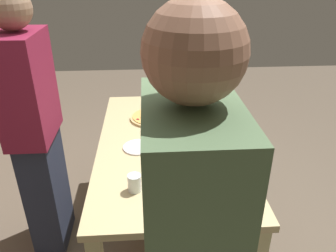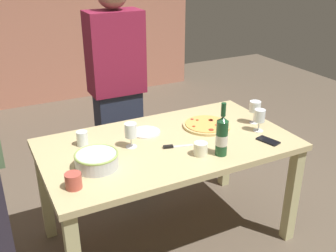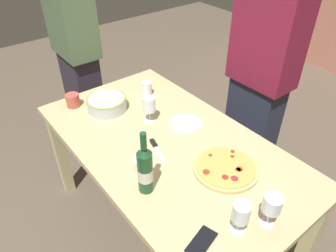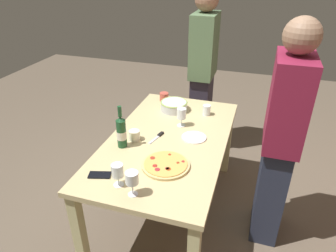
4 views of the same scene
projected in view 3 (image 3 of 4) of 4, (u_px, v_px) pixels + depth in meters
The scene contains 16 objects.
ground_plane at pixel (168, 225), 2.20m from camera, with size 8.00×8.00×0.00m, color brown.
dining_table at pixel (168, 155), 1.81m from camera, with size 1.60×0.90×0.75m.
pizza at pixel (226, 168), 1.58m from camera, with size 0.33×0.33×0.03m.
serving_bowl at pixel (107, 103), 1.99m from camera, with size 0.25×0.25×0.09m.
wine_bottle at pixel (145, 169), 1.40m from camera, with size 0.07×0.07×0.33m.
wine_glass_near_pizza at pixel (241, 213), 1.24m from camera, with size 0.07×0.07×0.15m.
wine_glass_by_bottle at pixel (149, 106), 1.86m from camera, with size 0.08×0.08×0.16m.
wine_glass_far_left at pixel (272, 205), 1.25m from camera, with size 0.08×0.08×0.16m.
cup_amber at pixel (141, 165), 1.55m from camera, with size 0.08×0.08×0.08m, color white.
cup_ceramic at pixel (73, 100), 2.03m from camera, with size 0.09×0.09×0.08m, color #BC4E41.
cup_spare at pixel (147, 88), 2.15m from camera, with size 0.07×0.07×0.09m, color white.
side_plate at pixel (186, 123), 1.89m from camera, with size 0.19×0.19×0.01m, color white.
cell_phone at pixel (202, 242), 1.25m from camera, with size 0.07×0.14×0.01m, color black.
pizza_knife at pixel (156, 147), 1.71m from camera, with size 0.19×0.07×0.02m.
person_host at pixel (261, 78), 2.12m from camera, with size 0.42×0.24×1.70m.
person_guest_left at pixel (76, 49), 2.42m from camera, with size 0.41×0.24×1.76m.
Camera 3 is at (1.07, -0.84, 1.87)m, focal length 33.73 mm.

